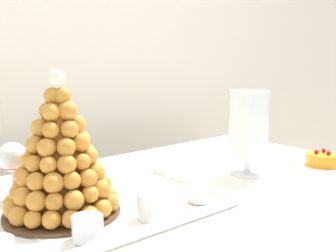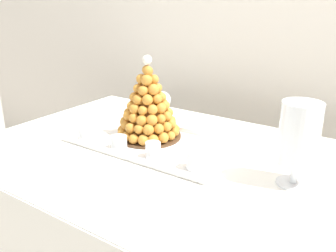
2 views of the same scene
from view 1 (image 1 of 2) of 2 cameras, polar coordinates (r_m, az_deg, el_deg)
backdrop_wall at (r=1.66m, az=-19.60°, el=15.15°), size 4.80×0.10×2.50m
buffet_table at (r=1.04m, az=-1.08°, el=-15.22°), size 1.57×0.96×0.73m
serving_tray at (r=0.94m, az=-10.60°, el=-11.94°), size 0.63×0.34×0.02m
croquembouche at (r=0.92m, az=-14.72°, el=-4.42°), size 0.25×0.25×0.32m
dessert_cup_mid_left at (r=0.81m, az=-11.08°, el=-13.78°), size 0.06×0.06×0.05m
dessert_cup_centre at (r=0.89m, az=-2.63°, el=-11.19°), size 0.05×0.05×0.06m
dessert_cup_mid_right at (r=0.99m, az=4.28°, el=-8.93°), size 0.05×0.05×0.06m
macaron_goblet at (r=1.23m, az=11.08°, el=0.29°), size 0.12×0.11×0.25m
fruit_tart_plate at (r=1.40m, az=20.58°, el=-4.76°), size 0.21×0.21×0.06m
wine_glass at (r=1.05m, az=-20.75°, el=-4.32°), size 0.07×0.07×0.15m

